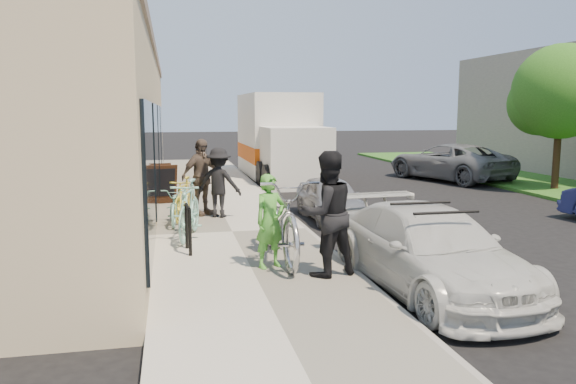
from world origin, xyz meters
TOP-DOWN VIEW (x-y plane):
  - ground at (0.00, 0.00)m, footprint 120.00×120.00m
  - sidewalk at (-2.00, 3.00)m, footprint 3.00×34.00m
  - curb at (-0.45, 3.00)m, footprint 0.12×34.00m
  - storefront at (-5.24, 7.99)m, footprint 3.60×20.00m
  - bike_rack at (-2.91, 1.51)m, footprint 0.10×0.58m
  - sandwich_board at (-3.38, 6.86)m, footprint 0.77×0.78m
  - sedan_white at (0.41, -0.85)m, footprint 1.95×4.21m
  - sedan_silver at (0.52, 4.58)m, footprint 1.22×2.98m
  - moving_truck at (0.89, 12.74)m, footprint 2.52×6.52m
  - far_car_gray at (6.92, 10.95)m, footprint 3.67×5.34m
  - median_tree at (8.79, 7.58)m, footprint 2.95×2.95m
  - tandem_bike at (-1.44, 0.74)m, footprint 0.93×2.61m
  - woman_rider at (-1.70, 0.29)m, footprint 0.63×0.54m
  - man_standing at (-0.96, -0.29)m, footprint 1.05×0.91m
  - cruiser_bike_a at (-2.86, 2.60)m, footprint 0.93×1.91m
  - cruiser_bike_b at (-3.09, 4.04)m, footprint 0.67×1.55m
  - cruiser_bike_c at (-2.90, 4.45)m, footprint 0.87×1.63m
  - bystander_a at (-2.11, 4.62)m, footprint 1.18×0.98m
  - bystander_b at (-2.50, 4.96)m, footprint 1.11×0.93m

SIDE VIEW (x-z plane):
  - ground at x=0.00m, z-range 0.00..0.00m
  - curb at x=-0.45m, z-range 0.00..0.13m
  - sidewalk at x=-2.00m, z-range 0.00..0.15m
  - sedan_silver at x=0.52m, z-range 0.00..1.01m
  - cruiser_bike_b at x=-3.09m, z-range 0.15..0.94m
  - sedan_white at x=0.41m, z-range -0.02..1.21m
  - cruiser_bike_c at x=-2.90m, z-range 0.15..1.09m
  - bike_rack at x=-2.91m, z-range 0.23..1.05m
  - sandwich_board at x=-3.38m, z-range 0.16..1.18m
  - far_car_gray at x=6.92m, z-range 0.00..1.36m
  - cruiser_bike_a at x=-2.86m, z-range 0.15..1.26m
  - tandem_bike at x=-1.44m, z-range 0.15..1.52m
  - woman_rider at x=-1.70m, z-range 0.15..1.61m
  - bystander_a at x=-2.11m, z-range 0.15..1.73m
  - bystander_b at x=-2.50m, z-range 0.15..1.92m
  - man_standing at x=-0.96m, z-range 0.15..1.99m
  - moving_truck at x=0.89m, z-range -0.18..3.00m
  - storefront at x=-5.24m, z-range 0.01..4.24m
  - median_tree at x=8.79m, z-range 0.76..5.28m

